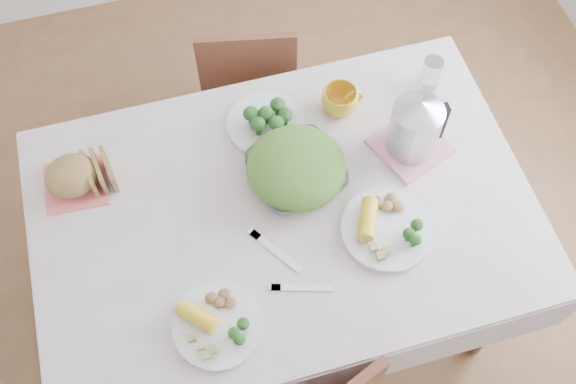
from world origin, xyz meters
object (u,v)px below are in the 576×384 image
object	(u,v)px
salad_bowl	(296,173)
dinner_plate_right	(387,229)
chair_far	(248,67)
dinner_plate_left	(218,326)
electric_kettle	(415,125)
yellow_mug	(340,101)
dining_table	(284,260)

from	to	relation	value
salad_bowl	dinner_plate_right	bearing A→B (deg)	-50.04
salad_bowl	chair_far	bearing A→B (deg)	89.05
chair_far	dinner_plate_right	size ratio (longest dim) A/B	2.99
dinner_plate_left	electric_kettle	size ratio (longest dim) A/B	1.14
yellow_mug	chair_far	bearing A→B (deg)	111.47
chair_far	dinner_plate_left	xyz separation A→B (m)	(-0.35, -1.11, 0.31)
dining_table	salad_bowl	world-z (taller)	salad_bowl
dinner_plate_left	yellow_mug	world-z (taller)	yellow_mug
chair_far	salad_bowl	bearing A→B (deg)	100.68
salad_bowl	electric_kettle	bearing A→B (deg)	1.94
yellow_mug	dining_table	bearing A→B (deg)	-131.95
chair_far	dinner_plate_left	distance (m)	1.20
dinner_plate_right	yellow_mug	bearing A→B (deg)	89.88
dining_table	dinner_plate_right	bearing A→B (deg)	-29.76
dining_table	electric_kettle	xyz separation A→B (m)	(0.44, 0.10, 0.51)
salad_bowl	electric_kettle	distance (m)	0.39
dining_table	electric_kettle	size ratio (longest dim) A/B	6.39
dining_table	electric_kettle	bearing A→B (deg)	13.15
dining_table	salad_bowl	size ratio (longest dim) A/B	4.93
dinner_plate_left	yellow_mug	distance (m)	0.82
dinner_plate_left	yellow_mug	size ratio (longest dim) A/B	2.10
dinner_plate_right	electric_kettle	xyz separation A→B (m)	(0.17, 0.26, 0.11)
dinner_plate_right	electric_kettle	size ratio (longest dim) A/B	1.26
salad_bowl	dinner_plate_left	size ratio (longest dim) A/B	1.14
dining_table	dinner_plate_left	bearing A→B (deg)	-131.64
dinner_plate_left	chair_far	bearing A→B (deg)	72.50
chair_far	electric_kettle	size ratio (longest dim) A/B	3.76
dining_table	electric_kettle	world-z (taller)	electric_kettle
salad_bowl	dinner_plate_left	distance (m)	0.52
chair_far	dinner_plate_right	distance (m)	1.02
dinner_plate_right	dinner_plate_left	bearing A→B (deg)	-164.63
dinner_plate_right	electric_kettle	distance (m)	0.33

